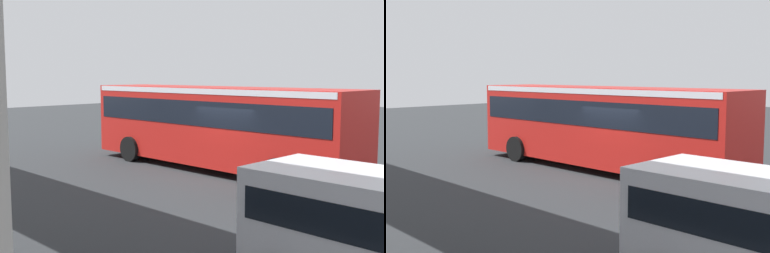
{
  "view_description": "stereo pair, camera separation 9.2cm",
  "coord_description": "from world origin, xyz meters",
  "views": [
    {
      "loc": [
        -10.62,
        12.95,
        3.64
      ],
      "look_at": [
        2.45,
        -0.37,
        1.6
      ],
      "focal_mm": 44.97,
      "sensor_mm": 36.0,
      "label": 1
    },
    {
      "loc": [
        -10.69,
        12.89,
        3.64
      ],
      "look_at": [
        2.45,
        -0.37,
        1.6
      ],
      "focal_mm": 44.97,
      "sensor_mm": 36.0,
      "label": 2
    }
  ],
  "objects": [
    {
      "name": "lane_dash_centre",
      "position": [
        4.0,
        -2.34,
        0.0
      ],
      "size": [
        2.0,
        0.2,
        0.01
      ],
      "primitive_type": "cube",
      "color": "silver",
      "rests_on": "ground"
    },
    {
      "name": "city_bus",
      "position": [
        1.49,
        -0.72,
        1.88
      ],
      "size": [
        11.54,
        2.85,
        3.15
      ],
      "color": "red",
      "rests_on": "ground"
    },
    {
      "name": "lane_dash_left",
      "position": [
        0.0,
        -2.34,
        0.0
      ],
      "size": [
        2.0,
        0.2,
        0.01
      ],
      "primitive_type": "cube",
      "color": "silver",
      "rests_on": "ground"
    },
    {
      "name": "lane_dash_leftmost",
      "position": [
        -4.0,
        -2.34,
        0.0
      ],
      "size": [
        2.0,
        0.2,
        0.01
      ],
      "primitive_type": "cube",
      "color": "silver",
      "rests_on": "ground"
    },
    {
      "name": "ground",
      "position": [
        0.0,
        0.0,
        0.0
      ],
      "size": [
        80.0,
        80.0,
        0.0
      ],
      "primitive_type": "plane",
      "color": "#2D3033"
    }
  ]
}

